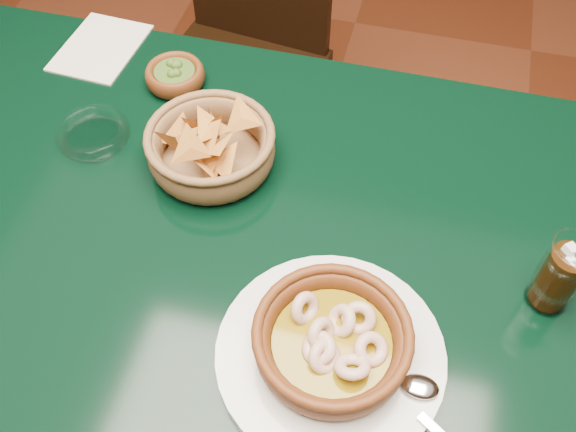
% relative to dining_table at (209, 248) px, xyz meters
% --- Properties ---
extents(ground, '(7.00, 7.00, 0.00)m').
position_rel_dining_table_xyz_m(ground, '(0.00, 0.00, -0.65)').
color(ground, '#471C0C').
rests_on(ground, ground).
extents(dining_table, '(1.20, 0.80, 0.75)m').
position_rel_dining_table_xyz_m(dining_table, '(0.00, 0.00, 0.00)').
color(dining_table, black).
rests_on(dining_table, ground).
extents(dining_chair, '(0.45, 0.45, 0.86)m').
position_rel_dining_table_xyz_m(dining_chair, '(-0.17, 0.70, -0.18)').
color(dining_chair, black).
rests_on(dining_chair, ground).
extents(shrimp_plate, '(0.38, 0.30, 0.08)m').
position_rel_dining_table_xyz_m(shrimp_plate, '(0.24, -0.19, 0.13)').
color(shrimp_plate, silver).
rests_on(shrimp_plate, dining_table).
extents(chip_basket, '(0.24, 0.24, 0.14)m').
position_rel_dining_table_xyz_m(chip_basket, '(-0.02, 0.10, 0.14)').
color(chip_basket, brown).
rests_on(chip_basket, dining_table).
extents(guacamole_ramekin, '(0.12, 0.12, 0.04)m').
position_rel_dining_table_xyz_m(guacamole_ramekin, '(-0.14, 0.26, 0.12)').
color(guacamole_ramekin, '#51250E').
rests_on(guacamole_ramekin, dining_table).
extents(cola_drink, '(0.13, 0.13, 0.15)m').
position_rel_dining_table_xyz_m(cola_drink, '(0.51, -0.03, 0.16)').
color(cola_drink, white).
rests_on(cola_drink, dining_table).
extents(glass_ashtray, '(0.13, 0.13, 0.03)m').
position_rel_dining_table_xyz_m(glass_ashtray, '(-0.23, 0.10, 0.11)').
color(glass_ashtray, white).
rests_on(glass_ashtray, dining_table).
extents(paper_menu, '(0.15, 0.19, 0.00)m').
position_rel_dining_table_xyz_m(paper_menu, '(-0.32, 0.32, 0.10)').
color(paper_menu, beige).
rests_on(paper_menu, dining_table).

